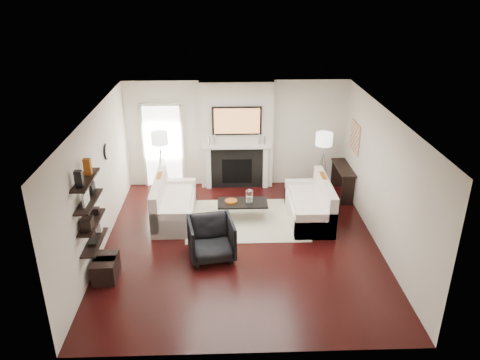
{
  "coord_description": "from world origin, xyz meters",
  "views": [
    {
      "loc": [
        -0.31,
        -8.17,
        5.03
      ],
      "look_at": [
        0.0,
        0.6,
        1.15
      ],
      "focal_mm": 35.0,
      "sensor_mm": 36.0,
      "label": 1
    }
  ],
  "objects_px": {
    "lamp_left_shade": "(159,138)",
    "lamp_right_shade": "(324,139)",
    "loveseat_left_base": "(175,210)",
    "ottoman_near": "(107,265)",
    "coffee_table": "(242,203)",
    "armchair": "(211,237)",
    "loveseat_right_base": "(308,211)"
  },
  "relations": [
    {
      "from": "coffee_table",
      "to": "lamp_right_shade",
      "type": "relative_size",
      "value": 2.75
    },
    {
      "from": "coffee_table",
      "to": "ottoman_near",
      "type": "xyz_separation_m",
      "value": [
        -2.54,
        -2.0,
        -0.2
      ]
    },
    {
      "from": "coffee_table",
      "to": "armchair",
      "type": "bearing_deg",
      "value": -113.74
    },
    {
      "from": "loveseat_left_base",
      "to": "lamp_left_shade",
      "type": "height_order",
      "value": "lamp_left_shade"
    },
    {
      "from": "loveseat_right_base",
      "to": "ottoman_near",
      "type": "bearing_deg",
      "value": -154.25
    },
    {
      "from": "ottoman_near",
      "to": "lamp_right_shade",
      "type": "bearing_deg",
      "value": 35.33
    },
    {
      "from": "coffee_table",
      "to": "lamp_left_shade",
      "type": "relative_size",
      "value": 2.75
    },
    {
      "from": "loveseat_right_base",
      "to": "loveseat_left_base",
      "type": "bearing_deg",
      "value": 177.33
    },
    {
      "from": "lamp_left_shade",
      "to": "armchair",
      "type": "bearing_deg",
      "value": -66.36
    },
    {
      "from": "loveseat_right_base",
      "to": "lamp_left_shade",
      "type": "xyz_separation_m",
      "value": [
        -3.38,
        1.47,
        1.24
      ]
    },
    {
      "from": "loveseat_right_base",
      "to": "ottoman_near",
      "type": "xyz_separation_m",
      "value": [
        -4.0,
        -1.93,
        -0.01
      ]
    },
    {
      "from": "loveseat_right_base",
      "to": "ottoman_near",
      "type": "height_order",
      "value": "loveseat_right_base"
    },
    {
      "from": "loveseat_left_base",
      "to": "lamp_left_shade",
      "type": "bearing_deg",
      "value": 107.48
    },
    {
      "from": "loveseat_left_base",
      "to": "ottoman_near",
      "type": "xyz_separation_m",
      "value": [
        -1.04,
        -2.07,
        -0.01
      ]
    },
    {
      "from": "loveseat_left_base",
      "to": "loveseat_right_base",
      "type": "relative_size",
      "value": 1.0
    },
    {
      "from": "loveseat_left_base",
      "to": "lamp_right_shade",
      "type": "distance_m",
      "value": 3.86
    },
    {
      "from": "loveseat_left_base",
      "to": "lamp_left_shade",
      "type": "relative_size",
      "value": 4.5
    },
    {
      "from": "lamp_right_shade",
      "to": "lamp_left_shade",
      "type": "bearing_deg",
      "value": 177.09
    },
    {
      "from": "coffee_table",
      "to": "lamp_right_shade",
      "type": "distance_m",
      "value": 2.54
    },
    {
      "from": "loveseat_right_base",
      "to": "lamp_right_shade",
      "type": "xyz_separation_m",
      "value": [
        0.52,
        1.27,
        1.24
      ]
    },
    {
      "from": "loveseat_left_base",
      "to": "loveseat_right_base",
      "type": "distance_m",
      "value": 2.97
    },
    {
      "from": "lamp_left_shade",
      "to": "lamp_right_shade",
      "type": "distance_m",
      "value": 3.91
    },
    {
      "from": "loveseat_left_base",
      "to": "coffee_table",
      "type": "bearing_deg",
      "value": -2.54
    },
    {
      "from": "loveseat_left_base",
      "to": "armchair",
      "type": "xyz_separation_m",
      "value": [
        0.85,
        -1.56,
        0.22
      ]
    },
    {
      "from": "coffee_table",
      "to": "loveseat_left_base",
      "type": "bearing_deg",
      "value": 177.46
    },
    {
      "from": "lamp_left_shade",
      "to": "ottoman_near",
      "type": "relative_size",
      "value": 1.0
    },
    {
      "from": "loveseat_right_base",
      "to": "coffee_table",
      "type": "distance_m",
      "value": 1.48
    },
    {
      "from": "loveseat_right_base",
      "to": "lamp_right_shade",
      "type": "relative_size",
      "value": 4.5
    },
    {
      "from": "loveseat_right_base",
      "to": "coffee_table",
      "type": "relative_size",
      "value": 1.64
    },
    {
      "from": "loveseat_left_base",
      "to": "ottoman_near",
      "type": "distance_m",
      "value": 2.32
    },
    {
      "from": "lamp_left_shade",
      "to": "ottoman_near",
      "type": "distance_m",
      "value": 3.68
    },
    {
      "from": "loveseat_left_base",
      "to": "ottoman_near",
      "type": "height_order",
      "value": "loveseat_left_base"
    }
  ]
}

